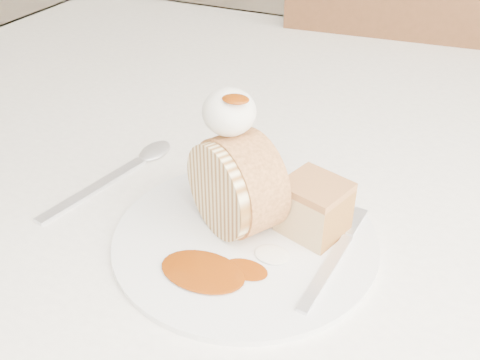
% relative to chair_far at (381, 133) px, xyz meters
% --- Properties ---
extents(table, '(1.40, 0.90, 0.75)m').
position_rel_chair_far_xyz_m(table, '(0.00, -0.51, 0.16)').
color(table, white).
rests_on(table, ground).
extents(chair_far, '(0.45, 0.45, 0.87)m').
position_rel_chair_far_xyz_m(chair_far, '(0.00, 0.00, 0.00)').
color(chair_far, brown).
rests_on(chair_far, ground).
extents(plate, '(0.31, 0.31, 0.01)m').
position_rel_chair_far_xyz_m(plate, '(-0.00, -0.74, 0.26)').
color(plate, white).
rests_on(plate, table).
extents(roulade_slice, '(0.10, 0.09, 0.09)m').
position_rel_chair_far_xyz_m(roulade_slice, '(-0.02, -0.73, 0.30)').
color(roulade_slice, '#FFEDB1').
rests_on(roulade_slice, plate).
extents(cake_chunk, '(0.07, 0.06, 0.05)m').
position_rel_chair_far_xyz_m(cake_chunk, '(0.05, -0.70, 0.28)').
color(cake_chunk, tan).
rests_on(cake_chunk, plate).
extents(whipped_cream, '(0.05, 0.05, 0.04)m').
position_rel_chair_far_xyz_m(whipped_cream, '(-0.03, -0.71, 0.37)').
color(whipped_cream, white).
rests_on(whipped_cream, roulade_slice).
extents(caramel_drizzle, '(0.02, 0.02, 0.01)m').
position_rel_chair_far_xyz_m(caramel_drizzle, '(-0.02, -0.72, 0.39)').
color(caramel_drizzle, '#782E05').
rests_on(caramel_drizzle, whipped_cream).
extents(caramel_pool, '(0.09, 0.07, 0.00)m').
position_rel_chair_far_xyz_m(caramel_pool, '(-0.01, -0.80, 0.26)').
color(caramel_pool, '#782E05').
rests_on(caramel_pool, plate).
extents(fork, '(0.03, 0.15, 0.00)m').
position_rel_chair_far_xyz_m(fork, '(0.08, -0.75, 0.26)').
color(fork, silver).
rests_on(fork, plate).
extents(spoon, '(0.06, 0.18, 0.00)m').
position_rel_chair_far_xyz_m(spoon, '(-0.18, -0.73, 0.25)').
color(spoon, silver).
rests_on(spoon, table).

